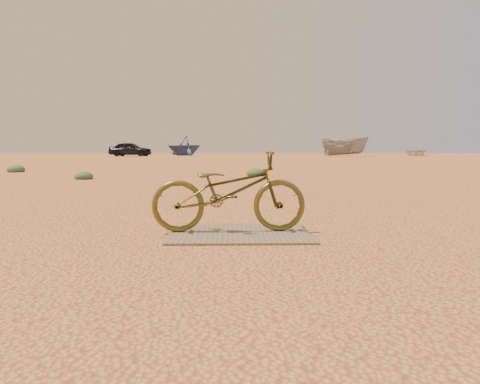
{
  "coord_description": "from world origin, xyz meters",
  "views": [
    {
      "loc": [
        0.13,
        -4.8,
        0.9
      ],
      "look_at": [
        0.25,
        -0.03,
        0.44
      ],
      "focal_mm": 35.0,
      "sensor_mm": 36.0,
      "label": 1
    }
  ],
  "objects_px": {
    "bicycle": "(229,191)",
    "boat_far_left": "(184,145)",
    "boat_mid_right": "(344,146)",
    "plywood_board": "(240,233)",
    "boat_far_right": "(415,151)",
    "car": "(130,149)"
  },
  "relations": [
    {
      "from": "bicycle",
      "to": "boat_mid_right",
      "type": "xyz_separation_m",
      "value": [
        11.56,
        41.73,
        0.51
      ]
    },
    {
      "from": "plywood_board",
      "to": "boat_far_right",
      "type": "bearing_deg",
      "value": 66.08
    },
    {
      "from": "bicycle",
      "to": "boat_far_right",
      "type": "distance_m",
      "value": 47.61
    },
    {
      "from": "plywood_board",
      "to": "boat_far_right",
      "type": "distance_m",
      "value": 47.62
    },
    {
      "from": "car",
      "to": "boat_far_left",
      "type": "distance_m",
      "value": 6.54
    },
    {
      "from": "bicycle",
      "to": "boat_far_left",
      "type": "xyz_separation_m",
      "value": [
        -4.7,
        45.03,
        0.62
      ]
    },
    {
      "from": "plywood_board",
      "to": "car",
      "type": "bearing_deg",
      "value": 103.28
    },
    {
      "from": "car",
      "to": "boat_mid_right",
      "type": "bearing_deg",
      "value": -77.65
    },
    {
      "from": "plywood_board",
      "to": "boat_far_right",
      "type": "relative_size",
      "value": 0.34
    },
    {
      "from": "bicycle",
      "to": "car",
      "type": "xyz_separation_m",
      "value": [
        -9.47,
        40.57,
        0.24
      ]
    },
    {
      "from": "boat_far_right",
      "to": "boat_mid_right",
      "type": "bearing_deg",
      "value": -146.29
    },
    {
      "from": "boat_mid_right",
      "to": "car",
      "type": "bearing_deg",
      "value": 129.43
    },
    {
      "from": "boat_far_right",
      "to": "bicycle",
      "type": "bearing_deg",
      "value": -92.84
    },
    {
      "from": "boat_far_right",
      "to": "boat_far_left",
      "type": "bearing_deg",
      "value": -162.47
    },
    {
      "from": "car",
      "to": "boat_far_left",
      "type": "xyz_separation_m",
      "value": [
        4.77,
        4.46,
        0.38
      ]
    },
    {
      "from": "bicycle",
      "to": "car",
      "type": "height_order",
      "value": "car"
    },
    {
      "from": "boat_far_left",
      "to": "boat_far_right",
      "type": "height_order",
      "value": "boat_far_left"
    },
    {
      "from": "bicycle",
      "to": "boat_mid_right",
      "type": "bearing_deg",
      "value": -17.66
    },
    {
      "from": "boat_far_left",
      "to": "bicycle",
      "type": "bearing_deg",
      "value": -33.62
    },
    {
      "from": "plywood_board",
      "to": "bicycle",
      "type": "distance_m",
      "value": 0.45
    },
    {
      "from": "plywood_board",
      "to": "boat_far_left",
      "type": "distance_m",
      "value": 45.36
    },
    {
      "from": "car",
      "to": "boat_far_right",
      "type": "relative_size",
      "value": 0.95
    }
  ]
}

